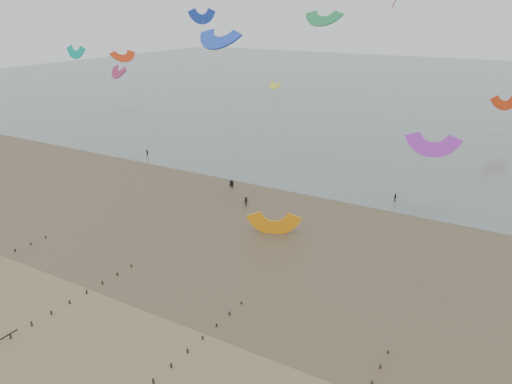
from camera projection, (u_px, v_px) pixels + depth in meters
ground at (149, 348)px, 52.59m from camera, size 500.00×500.00×0.00m
sea_and_shore at (272, 225)px, 82.29m from camera, size 500.00×665.00×0.03m
kitesurfer_lead at (230, 184)px, 99.23m from camera, size 0.59×0.40×1.57m
grounded_kite at (274, 233)px, 79.24m from camera, size 8.76×7.96×3.92m
kites_airborne at (354, 67)px, 120.06m from camera, size 236.50×122.88×42.94m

